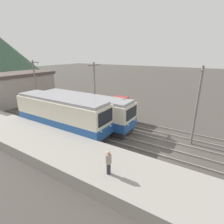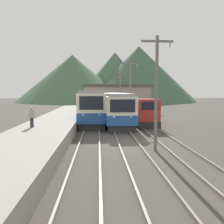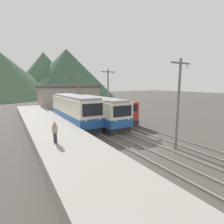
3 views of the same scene
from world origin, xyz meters
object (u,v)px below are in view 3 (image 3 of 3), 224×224
Objects in this scene: shunting_locomotive at (120,114)px; catenary_mast_near at (178,101)px; catenary_mast_mid at (108,94)px; catenary_mast_distant at (62,90)px; person_on_platform at (55,131)px; catenary_mast_far at (79,91)px; commuter_train_left at (74,111)px; commuter_train_center at (96,111)px.

shunting_locomotive is 10.95m from catenary_mast_near.
catenary_mast_distant is (0.00, 22.56, 0.00)m from catenary_mast_mid.
catenary_mast_distant reaches higher than shunting_locomotive.
catenary_mast_distant is 31.55m from person_on_platform.
shunting_locomotive is 12.43m from person_on_platform.
shunting_locomotive is 0.79× the size of catenary_mast_near.
shunting_locomotive is 12.46m from catenary_mast_far.
catenary_mast_far is (-1.49, 12.06, 2.73)m from shunting_locomotive.
catenary_mast_distant reaches higher than person_on_platform.
catenary_mast_mid is at bearing -16.28° from commuter_train_left.
shunting_locomotive is 0.79× the size of catenary_mast_mid.
catenary_mast_mid is (4.31, -1.26, 2.15)m from commuter_train_left.
commuter_train_left reaches higher than shunting_locomotive.
commuter_train_left is 2.88m from commuter_train_center.
catenary_mast_near and catenary_mast_distant have the same top height.
catenary_mast_far is at bearing 81.98° from commuter_train_center.
catenary_mast_mid and catenary_mast_distant have the same top height.
person_on_platform is at bearing -146.34° from shunting_locomotive.
catenary_mast_far is 11.28m from catenary_mast_distant.
person_on_platform is (-7.33, -8.24, 0.21)m from commuter_train_center.
commuter_train_left is 11.12m from catenary_mast_far.
catenary_mast_mid is (1.51, -0.58, 2.27)m from commuter_train_center.
catenary_mast_distant is 4.53× the size of person_on_platform.
person_on_platform is at bearing -106.30° from catenary_mast_distant.
catenary_mast_mid is at bearing -90.00° from catenary_mast_distant.
commuter_train_left is 1.59× the size of catenary_mast_far.
catenary_mast_far is (1.51, 10.70, 2.27)m from commuter_train_center.
catenary_mast_distant is at bearing 73.70° from person_on_platform.
commuter_train_center is 11.03m from person_on_platform.
person_on_platform is at bearing -139.07° from catenary_mast_mid.
catenary_mast_far reaches higher than commuter_train_left.
catenary_mast_near is 4.53× the size of person_on_platform.
person_on_platform is (-8.84, 3.61, -2.06)m from catenary_mast_near.
catenary_mast_distant reaches higher than commuter_train_left.
catenary_mast_near reaches higher than commuter_train_left.
commuter_train_left is 13.43m from catenary_mast_near.
catenary_mast_near is at bearing -82.75° from commuter_train_center.
commuter_train_left reaches higher than commuter_train_center.
commuter_train_center is 1.75× the size of catenary_mast_mid.
commuter_train_center is (2.80, -0.68, -0.12)m from commuter_train_left.
catenary_mast_mid is 11.28m from catenary_mast_far.
catenary_mast_far is at bearing 97.05° from shunting_locomotive.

